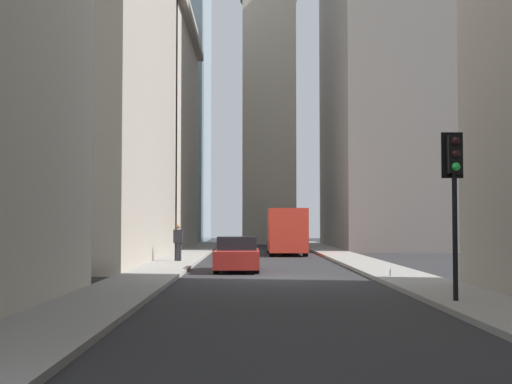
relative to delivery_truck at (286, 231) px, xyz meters
name	(u,v)px	position (x,y,z in m)	size (l,w,h in m)	color
ground_plane	(274,278)	(-18.46, 1.40, -1.46)	(135.00, 135.00, 0.00)	#262628
sidewalk_right	(148,276)	(-18.46, 5.90, -1.39)	(90.00, 2.20, 0.14)	gray
sidewalk_left	(400,276)	(-18.46, -3.10, -1.39)	(90.00, 2.20, 0.14)	gray
building_left_far	(394,69)	(11.76, -9.20, 12.81)	(18.88, 10.00, 28.53)	gray
building_right_far	(124,122)	(10.58, 11.99, 8.32)	(19.13, 10.50, 19.53)	#A8A091
church_spire	(269,51)	(23.91, 0.45, 17.23)	(5.52, 5.52, 35.79)	beige
delivery_truck	(286,231)	(0.00, 0.00, 0.00)	(6.46, 2.25, 2.84)	red
sedan_red	(237,255)	(-14.86, 2.80, -0.80)	(4.30, 1.78, 1.42)	maroon
traffic_light_foreground	(454,176)	(-27.13, -2.56, 1.61)	(0.43, 0.52, 3.99)	black
pedestrian	(178,241)	(-9.48, 5.76, -0.35)	(0.26, 0.44, 1.77)	black
discarded_bottle	(391,273)	(-19.43, -2.57, -1.21)	(0.07, 0.07, 0.27)	#999EA3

